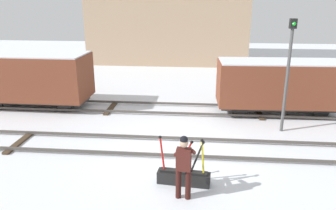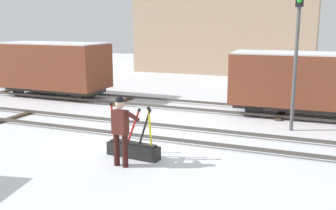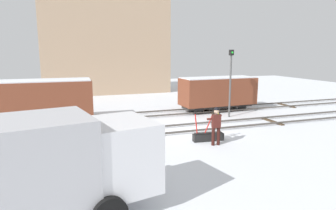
{
  "view_description": "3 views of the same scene",
  "coord_description": "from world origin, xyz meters",
  "px_view_note": "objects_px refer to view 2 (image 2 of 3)",
  "views": [
    {
      "loc": [
        0.67,
        -10.7,
        5.13
      ],
      "look_at": [
        -0.45,
        1.23,
        1.26
      ],
      "focal_mm": 35.45,
      "sensor_mm": 36.0,
      "label": 1
    },
    {
      "loc": [
        4.93,
        -11.2,
        3.56
      ],
      "look_at": [
        0.0,
        1.1,
        0.76
      ],
      "focal_mm": 41.58,
      "sensor_mm": 36.0,
      "label": 2
    },
    {
      "loc": [
        -6.08,
        -14.78,
        4.3
      ],
      "look_at": [
        -0.73,
        0.72,
        1.34
      ],
      "focal_mm": 31.67,
      "sensor_mm": 36.0,
      "label": 3
    }
  ],
  "objects_px": {
    "signal_post": "(296,51)",
    "freight_car_near_switch": "(53,66)",
    "rail_worker": "(121,127)",
    "freight_car_far_end": "(305,81)",
    "switch_lever_frame": "(133,148)"
  },
  "relations": [
    {
      "from": "signal_post",
      "to": "freight_car_near_switch",
      "type": "relative_size",
      "value": 0.83
    },
    {
      "from": "signal_post",
      "to": "freight_car_far_end",
      "type": "height_order",
      "value": "signal_post"
    },
    {
      "from": "rail_worker",
      "to": "freight_car_far_end",
      "type": "distance_m",
      "value": 8.22
    },
    {
      "from": "switch_lever_frame",
      "to": "freight_car_near_switch",
      "type": "bearing_deg",
      "value": 145.68
    },
    {
      "from": "freight_car_far_end",
      "to": "freight_car_near_switch",
      "type": "xyz_separation_m",
      "value": [
        -11.61,
        0.0,
        0.08
      ]
    },
    {
      "from": "switch_lever_frame",
      "to": "rail_worker",
      "type": "relative_size",
      "value": 0.86
    },
    {
      "from": "switch_lever_frame",
      "to": "signal_post",
      "type": "xyz_separation_m",
      "value": [
        3.74,
        4.38,
        2.41
      ]
    },
    {
      "from": "rail_worker",
      "to": "switch_lever_frame",
      "type": "bearing_deg",
      "value": 97.58
    },
    {
      "from": "rail_worker",
      "to": "freight_car_far_end",
      "type": "xyz_separation_m",
      "value": [
        3.98,
        7.19,
        0.39
      ]
    },
    {
      "from": "switch_lever_frame",
      "to": "rail_worker",
      "type": "bearing_deg",
      "value": -82.42
    },
    {
      "from": "switch_lever_frame",
      "to": "freight_car_near_switch",
      "type": "distance_m",
      "value": 10.08
    },
    {
      "from": "signal_post",
      "to": "freight_car_near_switch",
      "type": "xyz_separation_m",
      "value": [
        -11.35,
        2.11,
        -1.16
      ]
    },
    {
      "from": "switch_lever_frame",
      "to": "signal_post",
      "type": "relative_size",
      "value": 0.35
    },
    {
      "from": "signal_post",
      "to": "freight_car_far_end",
      "type": "distance_m",
      "value": 2.46
    },
    {
      "from": "rail_worker",
      "to": "signal_post",
      "type": "relative_size",
      "value": 0.41
    }
  ]
}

